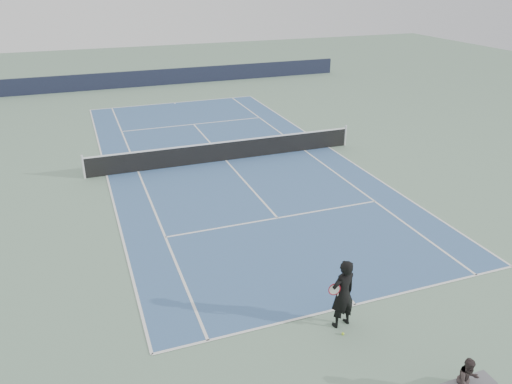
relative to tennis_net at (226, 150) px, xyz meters
name	(u,v)px	position (x,y,z in m)	size (l,w,h in m)	color
ground	(226,161)	(0.00, 0.00, -0.50)	(80.00, 80.00, 0.00)	gray
court_surface	(226,160)	(0.00, 0.00, -0.50)	(10.97, 23.77, 0.01)	#3C5F8E
tennis_net	(226,150)	(0.00, 0.00, 0.00)	(12.90, 0.10, 1.07)	silver
windscreen_far	(158,78)	(0.00, 17.88, 0.10)	(30.00, 0.25, 1.20)	black
tennis_player	(343,294)	(-0.77, -12.45, 0.44)	(0.85, 0.63, 1.90)	black
tennis_ball	(343,334)	(-0.91, -12.83, -0.47)	(0.07, 0.07, 0.07)	#B4DC2D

